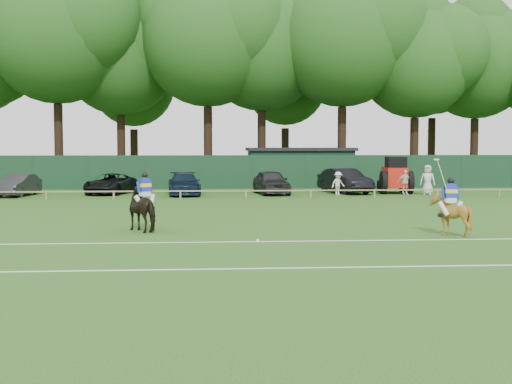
{
  "coord_description": "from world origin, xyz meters",
  "views": [
    {
      "loc": [
        -1.49,
        -23.69,
        3.23
      ],
      "look_at": [
        0.5,
        3.0,
        1.4
      ],
      "focal_mm": 48.0,
      "sensor_mm": 36.0,
      "label": 1
    }
  ],
  "objects": [
    {
      "name": "tree_row",
      "position": [
        2.0,
        35.0,
        0.0
      ],
      "size": [
        96.0,
        12.0,
        21.0
      ],
      "primitive_type": null,
      "color": "#26561C",
      "rests_on": "ground"
    },
    {
      "name": "pitch_lines",
      "position": [
        0.0,
        -3.5,
        0.01
      ],
      "size": [
        60.0,
        5.1,
        0.01
      ],
      "color": "silver",
      "rests_on": "ground"
    },
    {
      "name": "suv_black",
      "position": [
        -7.75,
        22.15,
        0.68
      ],
      "size": [
        3.42,
        5.28,
        1.35
      ],
      "primitive_type": "imported",
      "rotation": [
        0.0,
        0.0,
        -0.26
      ],
      "color": "black",
      "rests_on": "ground"
    },
    {
      "name": "horse_chestnut",
      "position": [
        7.26,
        0.08,
        0.75
      ],
      "size": [
        1.31,
        1.45,
        1.5
      ],
      "primitive_type": "imported",
      "rotation": [
        0.0,
        0.0,
        3.06
      ],
      "color": "brown",
      "rests_on": "ground"
    },
    {
      "name": "rider_dark",
      "position": [
        -3.75,
        2.16,
        1.59
      ],
      "size": [
        0.83,
        0.67,
        1.41
      ],
      "rotation": [
        0.0,
        0.0,
        3.78
      ],
      "color": "silver",
      "rests_on": "ground"
    },
    {
      "name": "horse_dark",
      "position": [
        -3.76,
        2.17,
        0.84
      ],
      "size": [
        1.91,
        2.13,
        1.68
      ],
      "primitive_type": "imported",
      "rotation": [
        0.0,
        0.0,
        3.78
      ],
      "color": "black",
      "rests_on": "ground"
    },
    {
      "name": "rider_chestnut",
      "position": [
        7.26,
        0.07,
        1.45
      ],
      "size": [
        0.94,
        0.6,
        2.05
      ],
      "rotation": [
        0.0,
        0.0,
        3.06
      ],
      "color": "silver",
      "rests_on": "ground"
    },
    {
      "name": "sedan_navy",
      "position": [
        -2.86,
        20.97,
        0.72
      ],
      "size": [
        2.35,
        5.09,
        1.44
      ],
      "primitive_type": "imported",
      "rotation": [
        0.0,
        0.0,
        0.07
      ],
      "color": "#101E33",
      "rests_on": "ground"
    },
    {
      "name": "utility_shed",
      "position": [
        6.0,
        30.0,
        1.54
      ],
      "size": [
        8.4,
        4.4,
        3.04
      ],
      "color": "#14331E",
      "rests_on": "ground"
    },
    {
      "name": "estate_black",
      "position": [
        7.96,
        21.89,
        0.83
      ],
      "size": [
        3.19,
        5.32,
        1.66
      ],
      "primitive_type": "imported",
      "rotation": [
        0.0,
        0.0,
        0.31
      ],
      "color": "black",
      "rests_on": "ground"
    },
    {
      "name": "perimeter_fence",
      "position": [
        0.0,
        27.0,
        1.25
      ],
      "size": [
        92.08,
        0.08,
        2.5
      ],
      "color": "#14351E",
      "rests_on": "ground"
    },
    {
      "name": "spectator_left",
      "position": [
        7.13,
        20.11,
        0.76
      ],
      "size": [
        1.12,
        0.91,
        1.51
      ],
      "primitive_type": "imported",
      "rotation": [
        0.0,
        0.0,
        0.41
      ],
      "color": "silver",
      "rests_on": "ground"
    },
    {
      "name": "spectator_right",
      "position": [
        13.01,
        19.91,
        0.98
      ],
      "size": [
        1.11,
        0.91,
        1.95
      ],
      "primitive_type": "imported",
      "rotation": [
        0.0,
        0.0,
        -0.36
      ],
      "color": "beige",
      "rests_on": "ground"
    },
    {
      "name": "tractor",
      "position": [
        11.23,
        21.34,
        1.17
      ],
      "size": [
        2.16,
        3.06,
        2.47
      ],
      "rotation": [
        0.0,
        0.0,
        -0.07
      ],
      "color": "red",
      "rests_on": "ground"
    },
    {
      "name": "polo_ball",
      "position": [
        0.26,
        -0.96,
        0.04
      ],
      "size": [
        0.09,
        0.09,
        0.09
      ],
      "primitive_type": "sphere",
      "color": "silver",
      "rests_on": "ground"
    },
    {
      "name": "sedan_grey",
      "position": [
        -13.38,
        20.78,
        0.7
      ],
      "size": [
        2.09,
        4.41,
        1.4
      ],
      "primitive_type": "imported",
      "rotation": [
        0.0,
        0.0,
        -0.15
      ],
      "color": "#2C2D2F",
      "rests_on": "ground"
    },
    {
      "name": "spectator_mid",
      "position": [
        11.6,
        20.27,
        0.81
      ],
      "size": [
        0.96,
        0.42,
        1.62
      ],
      "primitive_type": "imported",
      "rotation": [
        0.0,
        0.0,
        0.03
      ],
      "color": "silver",
      "rests_on": "ground"
    },
    {
      "name": "ground",
      "position": [
        0.0,
        0.0,
        0.0
      ],
      "size": [
        160.0,
        160.0,
        0.0
      ],
      "primitive_type": "plane",
      "color": "#1E4C14",
      "rests_on": "ground"
    },
    {
      "name": "pitch_rail",
      "position": [
        0.0,
        18.0,
        0.45
      ],
      "size": [
        62.1,
        0.1,
        0.5
      ],
      "color": "#997F5B",
      "rests_on": "ground"
    },
    {
      "name": "hatch_grey",
      "position": [
        2.87,
        21.21,
        0.8
      ],
      "size": [
        2.42,
        4.89,
        1.6
      ],
      "primitive_type": "imported",
      "rotation": [
        0.0,
        0.0,
        0.12
      ],
      "color": "#2A2B2C",
      "rests_on": "ground"
    }
  ]
}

